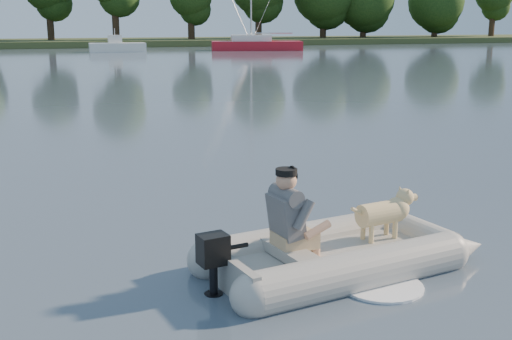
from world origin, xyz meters
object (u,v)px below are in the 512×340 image
object	(u,v)px
dinghy	(340,221)
man	(288,213)
dog	(380,217)
motorboat	(117,41)
sailboat	(256,45)

from	to	relation	value
dinghy	man	xyz separation A→B (m)	(-0.62, -0.07, 0.17)
dinghy	dog	xyz separation A→B (m)	(0.56, 0.15, -0.06)
man	motorboat	distance (m)	48.23
dinghy	sailboat	world-z (taller)	sailboat
dinghy	sailboat	xyz separation A→B (m)	(13.95, 47.21, -0.06)
man	sailboat	world-z (taller)	sailboat
dinghy	man	distance (m)	0.65
dinghy	motorboat	xyz separation A→B (m)	(2.41, 48.06, 0.37)
dinghy	sailboat	size ratio (longest dim) A/B	0.40
man	sailboat	distance (m)	49.48
dinghy	sailboat	bearing A→B (deg)	62.76
dinghy	motorboat	size ratio (longest dim) A/B	0.92
man	dog	world-z (taller)	man
motorboat	sailboat	distance (m)	11.58
motorboat	dog	bearing A→B (deg)	-91.72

